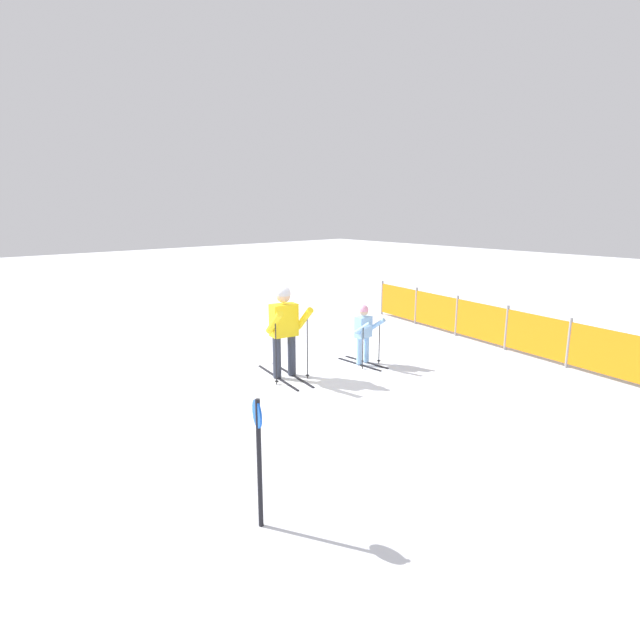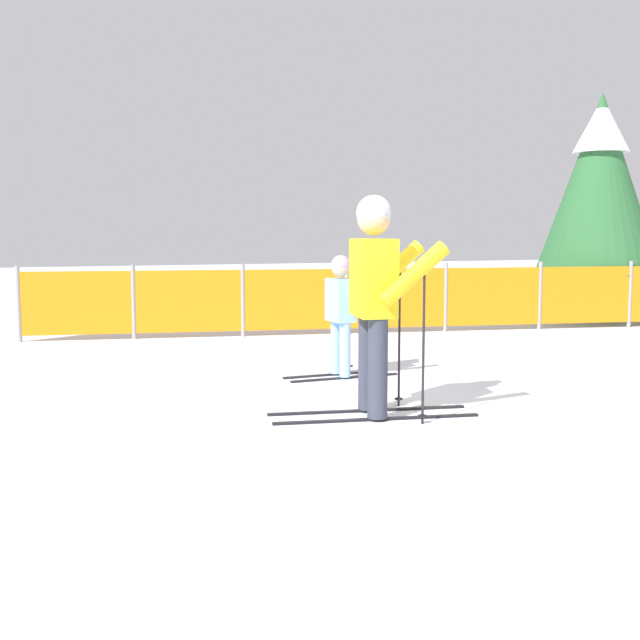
% 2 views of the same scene
% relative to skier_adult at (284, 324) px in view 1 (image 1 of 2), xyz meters
% --- Properties ---
extents(ground_plane, '(60.00, 60.00, 0.00)m').
position_rel_skier_adult_xyz_m(ground_plane, '(-0.07, -0.13, -1.04)').
color(ground_plane, white).
extents(skier_adult, '(1.68, 0.81, 1.74)m').
position_rel_skier_adult_xyz_m(skier_adult, '(0.00, 0.00, 0.00)').
color(skier_adult, black).
rests_on(skier_adult, ground_plane).
extents(skier_child, '(1.16, 0.57, 1.23)m').
position_rel_skier_adult_xyz_m(skier_child, '(0.41, 1.69, -0.32)').
color(skier_child, black).
rests_on(skier_child, ground_plane).
extents(safety_fence, '(10.31, 1.85, 1.02)m').
position_rel_skier_adult_xyz_m(safety_fence, '(2.52, 4.72, -0.53)').
color(safety_fence, gray).
rests_on(safety_fence, ground_plane).
extents(trail_marker, '(0.27, 0.11, 1.36)m').
position_rel_skier_adult_xyz_m(trail_marker, '(3.43, -2.92, -0.20)').
color(trail_marker, black).
rests_on(trail_marker, ground_plane).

